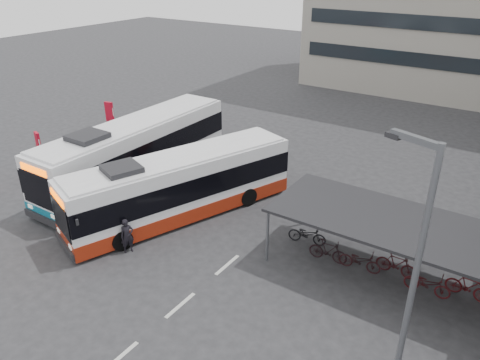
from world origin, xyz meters
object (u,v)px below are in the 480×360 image
Objects in this scene: bus_main at (181,186)px; lamp_post at (411,277)px; bus_teal at (137,151)px; pedestrian at (127,236)px.

lamp_post is at bearing -3.41° from bus_main.
bus_teal is at bearing 176.15° from lamp_post.
bus_main is 13.42m from lamp_post.
pedestrian is (0.13, -3.76, -0.78)m from bus_main.
lamp_post reaches higher than pedestrian.
bus_teal reaches higher than bus_main.
bus_teal reaches higher than pedestrian.
bus_main is 5.00m from bus_teal.
bus_main is 3.84m from pedestrian.
lamp_post is (11.83, -1.48, 3.86)m from pedestrian.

